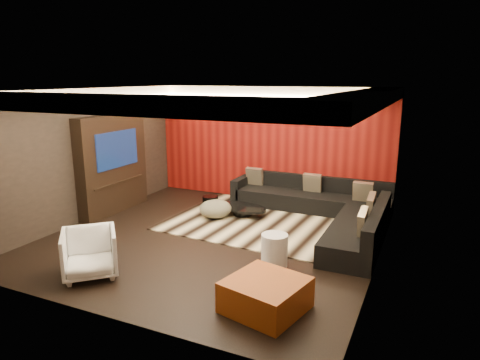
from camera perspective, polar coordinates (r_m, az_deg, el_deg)
The scene contains 26 objects.
floor at distance 8.27m, azimuth -3.65°, elevation -7.85°, with size 6.00×6.00×0.02m, color black.
ceiling at distance 7.71m, azimuth -3.97°, elevation 12.08°, with size 6.00×6.00×0.02m, color silver.
wall_back at distance 10.57m, azimuth 3.96°, elevation 4.79°, with size 6.00×0.02×2.80m, color black.
wall_left at distance 9.65m, azimuth -19.78°, elevation 3.18°, with size 0.02×6.00×2.80m, color black.
wall_right at distance 6.99m, azimuth 18.47°, elevation -0.42°, with size 0.02×6.00×2.80m, color black.
red_feature_wall at distance 10.54m, azimuth 3.88°, elevation 4.76°, with size 5.98×0.05×2.78m, color #6B0C0A.
soffit_back at distance 10.17m, azimuth 3.45°, elevation 11.76°, with size 6.00×0.60×0.22m, color silver.
soffit_front at distance 5.49m, azimuth -17.67°, elevation 9.64°, with size 6.00×0.60×0.22m, color silver.
soffit_left at distance 9.30m, azimuth -19.03°, elevation 10.90°, with size 0.60×4.80×0.22m, color silver.
soffit_right at distance 6.85m, azimuth 16.68°, elevation 10.37°, with size 0.60×4.80×0.22m, color silver.
cove_back at distance 9.85m, azimuth 2.72°, elevation 11.19°, with size 4.80×0.08×0.04m, color #FFD899.
cove_front at distance 5.75m, azimuth -15.33°, elevation 9.05°, with size 4.80×0.08×0.04m, color #FFD899.
cove_left at distance 9.08m, azimuth -17.39°, elevation 10.39°, with size 0.08×4.80×0.04m, color #FFD899.
cove_right at distance 6.91m, azimuth 13.80°, elevation 9.82°, with size 0.08×4.80×0.04m, color #FFD899.
tv_surround at distance 10.02m, azimuth -16.62°, elevation 2.03°, with size 0.30×2.00×2.20m, color black.
tv_screen at distance 9.86m, azimuth -16.05°, elevation 3.95°, with size 0.04×1.30×0.80m, color black.
tv_shelf at distance 10.01m, azimuth -15.77°, elevation -0.28°, with size 0.04×1.60×0.04m, color black.
rug at distance 9.11m, azimuth 3.61°, elevation -5.66°, with size 4.00×3.00×0.02m, color beige.
coffee_table at distance 9.53m, azimuth 0.36°, elevation -4.08°, with size 1.16×1.16×0.19m, color black.
drum_stool at distance 9.57m, azimuth -3.98°, elevation -3.35°, with size 0.35×0.35×0.41m, color black.
striped_pouf at distance 9.35m, azimuth -3.29°, elevation -3.84°, with size 0.70×0.70×0.39m, color beige.
white_side_table at distance 7.05m, azimuth 4.61°, elevation -9.31°, with size 0.43×0.43×0.54m, color white.
orange_ottoman at distance 5.85m, azimuth 3.45°, elevation -15.04°, with size 0.94×0.94×0.42m, color #9F3514.
armchair at distance 7.06m, azimuth -19.41°, elevation -9.18°, with size 0.79×0.81×0.74m, color white.
sectional_sofa at distance 9.27m, azimuth 11.41°, elevation -3.93°, with size 3.65×3.50×0.75m.
throw_pillows at distance 9.19m, azimuth 11.63°, elevation -1.77°, with size 3.26×2.78×0.50m.
Camera 1 is at (3.67, -6.78, 3.00)m, focal length 32.00 mm.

